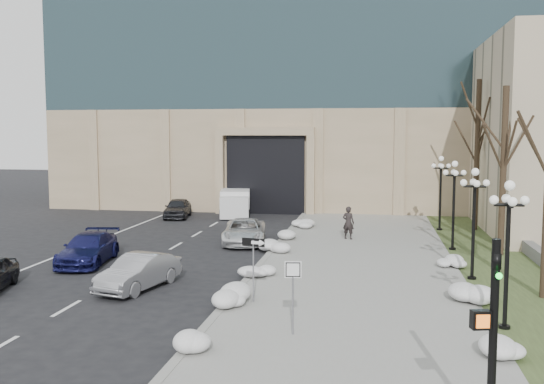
{
  "coord_description": "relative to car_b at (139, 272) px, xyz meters",
  "views": [
    {
      "loc": [
        4.19,
        -13.44,
        6.22
      ],
      "look_at": [
        -0.42,
        13.78,
        3.5
      ],
      "focal_mm": 40.0,
      "sensor_mm": 36.0,
      "label": 1
    }
  ],
  "objects": [
    {
      "name": "snow_clump_h",
      "position": [
        12.55,
        -5.55,
        -0.39
      ],
      "size": [
        1.1,
        1.6,
        0.36
      ],
      "primitive_type": "ellipsoid",
      "color": "silver",
      "rests_on": "sidewalk"
    },
    {
      "name": "snow_clump_e",
      "position": [
        4.45,
        7.23,
        -0.39
      ],
      "size": [
        1.1,
        1.6,
        0.36
      ],
      "primitive_type": "ellipsoid",
      "color": "silver",
      "rests_on": "sidewalk"
    },
    {
      "name": "snow_clump_f",
      "position": [
        4.52,
        11.56,
        -0.39
      ],
      "size": [
        1.1,
        1.6,
        0.36
      ],
      "primitive_type": "ellipsoid",
      "color": "silver",
      "rests_on": "sidewalk"
    },
    {
      "name": "car_e",
      "position": [
        -4.98,
        19.78,
        0.02
      ],
      "size": [
        2.33,
        4.38,
        1.42
      ],
      "primitive_type": "imported",
      "rotation": [
        0.0,
        0.0,
        0.16
      ],
      "color": "#2C2D31",
      "rests_on": "ground"
    },
    {
      "name": "lamppost_d",
      "position": [
        13.29,
        16.52,
        2.38
      ],
      "size": [
        1.18,
        1.18,
        4.76
      ],
      "color": "black",
      "rests_on": "ground"
    },
    {
      "name": "snow_clump_k",
      "position": [
        4.02,
        8.31,
        -0.39
      ],
      "size": [
        1.1,
        1.6,
        0.36
      ],
      "primitive_type": "ellipsoid",
      "color": "silver",
      "rests_on": "sidewalk"
    },
    {
      "name": "lamppost_c",
      "position": [
        13.29,
        10.02,
        2.38
      ],
      "size": [
        1.18,
        1.18,
        4.76
      ],
      "color": "black",
      "rests_on": "ground"
    },
    {
      "name": "box_truck",
      "position": [
        -1.12,
        21.89,
        0.25
      ],
      "size": [
        3.23,
        6.4,
        1.94
      ],
      "rotation": [
        0.0,
        0.0,
        0.19
      ],
      "color": "silver",
      "rests_on": "ground"
    },
    {
      "name": "keep_sign",
      "position": [
        6.82,
        -4.72,
        1.06
      ],
      "size": [
        0.51,
        0.13,
        2.38
      ],
      "rotation": [
        0.0,
        0.0,
        0.15
      ],
      "color": "slate",
      "rests_on": "ground"
    },
    {
      "name": "snow_clump_j",
      "position": [
        12.71,
        5.81,
        -0.39
      ],
      "size": [
        1.1,
        1.6,
        0.36
      ],
      "primitive_type": "ellipsoid",
      "color": "silver",
      "rests_on": "sidewalk"
    },
    {
      "name": "tree_far",
      "position": [
        15.49,
        17.02,
        5.46
      ],
      "size": [
        3.2,
        3.2,
        9.5
      ],
      "color": "black",
      "rests_on": "ground"
    },
    {
      "name": "curb",
      "position": [
        3.99,
        5.02,
        -0.62
      ],
      "size": [
        0.3,
        40.0,
        0.14
      ],
      "primitive_type": "cube",
      "color": "gray",
      "rests_on": "ground"
    },
    {
      "name": "stone_wall",
      "position": [
        16.99,
        7.02,
        -0.34
      ],
      "size": [
        0.5,
        30.0,
        0.7
      ],
      "primitive_type": "cube",
      "color": "slate",
      "rests_on": "ground"
    },
    {
      "name": "pedestrian",
      "position": [
        7.76,
        12.18,
        0.38
      ],
      "size": [
        0.8,
        0.64,
        1.89
      ],
      "primitive_type": "imported",
      "rotation": [
        0.0,
        0.0,
        2.83
      ],
      "color": "black",
      "rests_on": "sidewalk"
    },
    {
      "name": "tree_mid",
      "position": [
        15.49,
        9.02,
        4.82
      ],
      "size": [
        3.2,
        3.2,
        8.5
      ],
      "color": "black",
      "rests_on": "ground"
    },
    {
      "name": "traffic_signal",
      "position": [
        11.47,
        -10.49,
        1.4
      ],
      "size": [
        0.72,
        0.96,
        4.2
      ],
      "rotation": [
        0.0,
        0.0,
        0.24
      ],
      "color": "black",
      "rests_on": "ground"
    },
    {
      "name": "car_b",
      "position": [
        0.0,
        0.0,
        0.0
      ],
      "size": [
        2.39,
        4.41,
        1.38
      ],
      "primitive_type": "imported",
      "rotation": [
        0.0,
        0.0,
        -0.23
      ],
      "color": "#96979C",
      "rests_on": "ground"
    },
    {
      "name": "snow_clump_b",
      "position": [
        4.37,
        -6.67,
        -0.39
      ],
      "size": [
        1.1,
        1.6,
        0.36
      ],
      "primitive_type": "ellipsoid",
      "color": "silver",
      "rests_on": "sidewalk"
    },
    {
      "name": "sidewalk",
      "position": [
        8.49,
        5.02,
        -0.63
      ],
      "size": [
        9.0,
        40.0,
        0.12
      ],
      "primitive_type": "cube",
      "color": "gray",
      "rests_on": "ground"
    },
    {
      "name": "car_c",
      "position": [
        -4.18,
        4.09,
        0.02
      ],
      "size": [
        2.65,
        5.12,
        1.42
      ],
      "primitive_type": "imported",
      "rotation": [
        0.0,
        0.0,
        0.14
      ],
      "color": "#16184E",
      "rests_on": "ground"
    },
    {
      "name": "car_d",
      "position": [
        2.04,
        10.42,
        -0.0
      ],
      "size": [
        3.03,
        5.24,
        1.37
      ],
      "primitive_type": "imported",
      "rotation": [
        0.0,
        0.0,
        0.16
      ],
      "color": "white",
      "rests_on": "ground"
    },
    {
      "name": "snow_clump_c",
      "position": [
        4.11,
        -1.8,
        -0.39
      ],
      "size": [
        1.1,
        1.6,
        0.36
      ],
      "primitive_type": "ellipsoid",
      "color": "silver",
      "rests_on": "sidewalk"
    },
    {
      "name": "one_way_sign",
      "position": [
        5.1,
        -1.52,
        1.34
      ],
      "size": [
        0.91,
        0.35,
        2.45
      ],
      "rotation": [
        0.0,
        0.0,
        -0.21
      ],
      "color": "slate",
      "rests_on": "ground"
    },
    {
      "name": "snow_clump_d",
      "position": [
        4.31,
        2.58,
        -0.39
      ],
      "size": [
        1.1,
        1.6,
        0.36
      ],
      "primitive_type": "ellipsoid",
      "color": "silver",
      "rests_on": "sidewalk"
    },
    {
      "name": "lamppost_a",
      "position": [
        13.29,
        -2.98,
        2.38
      ],
      "size": [
        1.18,
        1.18,
        4.76
      ],
      "color": "black",
      "rests_on": "ground"
    },
    {
      "name": "lamppost_b",
      "position": [
        13.29,
        3.52,
        2.38
      ],
      "size": [
        1.18,
        1.18,
        4.76
      ],
      "color": "black",
      "rests_on": "ground"
    },
    {
      "name": "grass_strip",
      "position": [
        14.99,
        5.02,
        -0.64
      ],
      "size": [
        4.0,
        40.0,
        0.1
      ],
      "primitive_type": "cube",
      "color": "#364422",
      "rests_on": "ground"
    },
    {
      "name": "snow_clump_g",
      "position": [
        4.63,
        15.96,
        -0.39
      ],
      "size": [
        1.1,
        1.6,
        0.36
      ],
      "primitive_type": "ellipsoid",
      "color": "silver",
      "rests_on": "sidewalk"
    },
    {
      "name": "snow_clump_i",
      "position": [
        12.72,
        0.09,
        -0.39
      ],
      "size": [
        1.1,
        1.6,
        0.36
      ],
      "primitive_type": "ellipsoid",
      "color": "silver",
      "rests_on": "sidewalk"
    }
  ]
}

